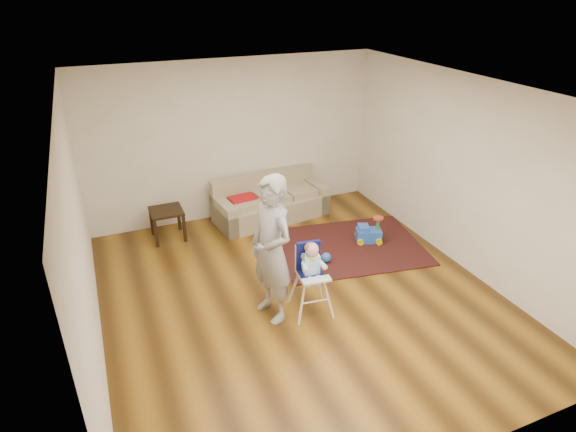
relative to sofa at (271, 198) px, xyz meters
name	(u,v)px	position (x,y,z in m)	size (l,w,h in m)	color
ground	(300,295)	(-0.48, -2.30, -0.38)	(5.50, 5.50, 0.00)	#432A0D
room_envelope	(284,150)	(-0.48, -1.77, 1.50)	(5.04, 5.52, 2.72)	beige
sofa	(271,198)	(0.00, 0.00, 0.00)	(2.04, 1.03, 0.76)	tan
side_table	(168,224)	(-1.80, -0.02, -0.13)	(0.50, 0.50, 0.50)	black
area_rug	(349,246)	(0.77, -1.44, -0.37)	(2.24, 1.68, 0.02)	black
ride_on_toy	(369,229)	(1.12, -1.41, -0.15)	(0.39, 0.28, 0.43)	blue
toy_ball	(326,257)	(0.21, -1.71, -0.29)	(0.15, 0.15, 0.15)	blue
high_chair	(311,279)	(-0.49, -2.65, 0.10)	(0.51, 0.51, 0.99)	white
adult	(272,250)	(-0.96, -2.54, 0.56)	(0.68, 0.45, 1.87)	#9B9B9E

